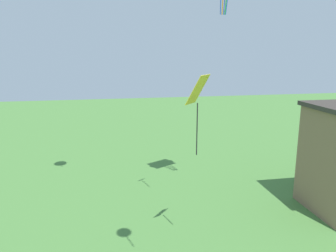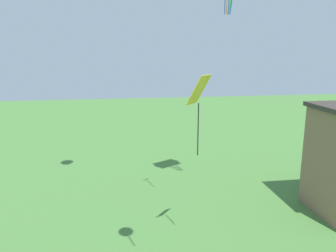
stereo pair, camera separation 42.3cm
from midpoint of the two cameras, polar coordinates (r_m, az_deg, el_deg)
kite_yellow_diamond at (r=13.61m, az=4.30°, el=5.17°), size 1.17×1.21×3.43m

